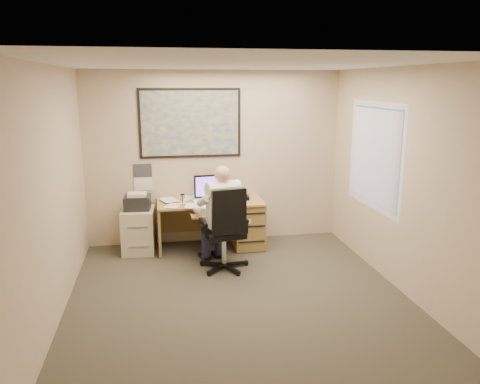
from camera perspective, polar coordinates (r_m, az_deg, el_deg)
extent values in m
cube|color=#3A362D|center=(5.66, 0.00, -13.10)|extent=(4.00, 4.50, 0.00)
cube|color=white|center=(5.08, 0.00, 15.36)|extent=(4.00, 4.50, 0.00)
cube|color=beige|center=(7.39, -3.10, 4.17)|extent=(4.00, 0.00, 2.70)
cube|color=beige|center=(3.11, 7.43, -8.80)|extent=(4.00, 0.00, 2.70)
cube|color=beige|center=(5.24, -22.05, -0.55)|extent=(0.00, 4.50, 2.70)
cube|color=beige|center=(5.89, 19.53, 1.09)|extent=(0.00, 4.50, 2.70)
cube|color=#B1864C|center=(7.14, -3.65, -1.21)|extent=(1.60, 0.75, 0.03)
cube|color=olive|center=(7.32, 0.88, -3.85)|extent=(0.45, 0.70, 0.70)
cube|color=olive|center=(7.20, -9.80, -4.36)|extent=(0.04, 0.70, 0.70)
cube|color=olive|center=(7.54, -3.92, -2.66)|extent=(1.55, 0.03, 0.55)
cylinder|color=black|center=(7.28, -3.80, -0.73)|extent=(0.18, 0.18, 0.02)
cube|color=black|center=(7.21, -3.81, 0.74)|extent=(0.46, 0.09, 0.35)
cube|color=#7853E1|center=(7.19, -3.79, 0.70)|extent=(0.41, 0.05, 0.30)
cube|color=#B1864C|center=(6.72, -3.68, -2.79)|extent=(0.55, 0.30, 0.02)
cube|color=beige|center=(6.71, -3.68, -2.60)|extent=(0.43, 0.14, 0.02)
cube|color=black|center=(7.22, 0.24, -0.65)|extent=(0.25, 0.23, 0.06)
cylinder|color=silver|center=(6.91, -7.01, -0.97)|extent=(0.07, 0.07, 0.16)
cylinder|color=white|center=(7.14, -4.29, -0.71)|extent=(0.07, 0.07, 0.09)
cube|color=white|center=(7.10, -7.26, -1.14)|extent=(0.60, 0.56, 0.02)
cube|color=#1E4C93|center=(7.27, -6.09, 8.33)|extent=(1.56, 0.03, 1.06)
cube|color=white|center=(7.38, -11.76, 1.76)|extent=(0.28, 0.01, 0.42)
cube|color=beige|center=(7.25, -12.22, -4.59)|extent=(0.51, 0.60, 0.66)
cube|color=black|center=(7.13, -12.39, -1.26)|extent=(0.40, 0.36, 0.21)
cube|color=white|center=(7.08, -12.45, -0.29)|extent=(0.28, 0.23, 0.05)
cylinder|color=silver|center=(6.47, -1.98, -7.01)|extent=(0.07, 0.07, 0.44)
cube|color=black|center=(6.39, -1.99, -4.99)|extent=(0.57, 0.57, 0.08)
cube|color=black|center=(6.05, -2.04, -2.48)|extent=(0.46, 0.13, 0.60)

